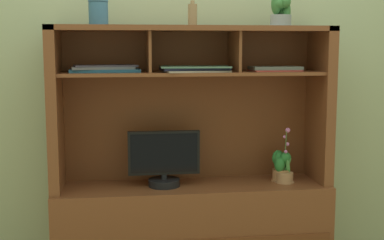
% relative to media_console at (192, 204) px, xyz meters
% --- Properties ---
extents(back_wall, '(6.00, 0.02, 2.80)m').
position_rel_media_console_xyz_m(back_wall, '(0.00, 0.25, 0.94)').
color(back_wall, '#A4B387').
rests_on(back_wall, ground).
extents(media_console, '(1.65, 0.47, 1.54)m').
position_rel_media_console_xyz_m(media_console, '(0.00, 0.00, 0.00)').
color(media_console, brown).
rests_on(media_console, ground).
extents(tv_monitor, '(0.43, 0.19, 0.34)m').
position_rel_media_console_xyz_m(tv_monitor, '(-0.17, -0.03, 0.28)').
color(tv_monitor, black).
rests_on(tv_monitor, media_console).
extents(potted_orchid, '(0.12, 0.12, 0.34)m').
position_rel_media_console_xyz_m(potted_orchid, '(0.57, -0.05, 0.18)').
color(potted_orchid, '#AC7A52').
rests_on(potted_orchid, media_console).
extents(potted_fern, '(0.12, 0.13, 0.19)m').
position_rel_media_console_xyz_m(potted_fern, '(0.56, -0.01, 0.23)').
color(potted_fern, '#AC744A').
rests_on(potted_fern, media_console).
extents(magazine_stack_left, '(0.31, 0.20, 0.03)m').
position_rel_media_console_xyz_m(magazine_stack_left, '(0.50, -0.02, 0.83)').
color(magazine_stack_left, '#AE3833').
rests_on(magazine_stack_left, media_console).
extents(magazine_stack_centre, '(0.41, 0.23, 0.04)m').
position_rel_media_console_xyz_m(magazine_stack_centre, '(-0.51, -0.01, 0.83)').
color(magazine_stack_centre, '#225579').
rests_on(magazine_stack_centre, media_console).
extents(magazine_stack_right, '(0.41, 0.28, 0.03)m').
position_rel_media_console_xyz_m(magazine_stack_right, '(0.01, -0.04, 0.83)').
color(magazine_stack_right, gray).
rests_on(magazine_stack_right, media_console).
extents(diffuser_bottle, '(0.05, 0.05, 0.30)m').
position_rel_media_console_xyz_m(diffuser_bottle, '(0.00, -0.03, 1.15)').
color(diffuser_bottle, '#8F704B').
rests_on(diffuser_bottle, media_console).
extents(potted_succulent, '(0.14, 0.14, 0.20)m').
position_rel_media_console_xyz_m(potted_succulent, '(0.54, 0.00, 1.17)').
color(potted_succulent, gray).
rests_on(potted_succulent, media_console).
extents(ceramic_vase, '(0.12, 0.12, 0.15)m').
position_rel_media_console_xyz_m(ceramic_vase, '(-0.54, -0.02, 1.15)').
color(ceramic_vase, '#366484').
rests_on(ceramic_vase, media_console).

